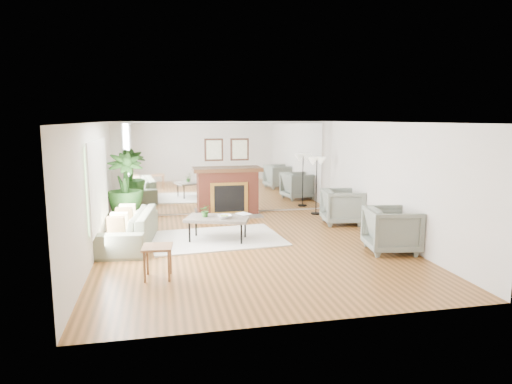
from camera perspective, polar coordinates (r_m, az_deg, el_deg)
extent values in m
plane|color=brown|center=(9.26, -0.44, -6.96)|extent=(7.00, 7.00, 0.00)
cube|color=silver|center=(8.90, -19.67, 0.08)|extent=(0.02, 7.00, 2.50)
cube|color=silver|center=(10.03, 16.54, 1.20)|extent=(0.02, 7.00, 2.50)
cube|color=silver|center=(12.41, -3.68, 3.02)|extent=(6.00, 0.02, 2.50)
cube|color=silver|center=(12.39, -3.67, 3.01)|extent=(5.40, 0.04, 2.40)
cube|color=#B2E09E|center=(9.28, -19.20, 1.08)|extent=(0.04, 2.40, 1.50)
cube|color=maroon|center=(12.29, -3.51, -0.09)|extent=(1.60, 0.40, 1.20)
cube|color=gold|center=(12.11, -3.36, -0.81)|extent=(1.00, 0.04, 0.85)
cube|color=black|center=(12.09, -3.34, -0.83)|extent=(0.80, 0.04, 0.70)
cube|color=#645C4F|center=(12.06, -3.24, -3.10)|extent=(1.70, 0.55, 0.03)
cube|color=#412915|center=(12.19, -3.53, 2.77)|extent=(1.85, 0.46, 0.10)
cube|color=black|center=(12.26, -5.29, 5.27)|extent=(0.50, 0.04, 0.60)
cube|color=black|center=(12.36, -2.06, 5.34)|extent=(0.50, 0.04, 0.60)
cube|color=silver|center=(9.93, -4.98, -5.80)|extent=(2.91, 2.19, 0.03)
cube|color=#645C4F|center=(9.66, -4.80, -3.32)|extent=(1.48, 1.14, 0.07)
cylinder|color=black|center=(9.59, -8.31, -5.08)|extent=(0.04, 0.04, 0.46)
cylinder|color=black|center=(9.37, -1.84, -5.33)|extent=(0.04, 0.04, 0.46)
cylinder|color=black|center=(10.10, -7.51, -4.34)|extent=(0.04, 0.04, 0.46)
cylinder|color=black|center=(9.89, -1.37, -4.55)|extent=(0.04, 0.04, 0.46)
imported|color=slate|center=(9.78, -15.65, -4.35)|extent=(1.19, 2.46, 0.69)
imported|color=gray|center=(11.45, 10.74, -1.79)|extent=(1.07, 1.05, 0.86)
imported|color=gray|center=(9.27, 16.63, -4.54)|extent=(1.10, 1.08, 0.88)
cube|color=#92623A|center=(7.58, -12.23, -6.75)|extent=(0.52, 0.52, 0.04)
cylinder|color=#92623A|center=(7.50, -13.76, -9.11)|extent=(0.04, 0.04, 0.51)
cylinder|color=#92623A|center=(7.46, -10.84, -9.10)|extent=(0.04, 0.04, 0.51)
cylinder|color=#92623A|center=(7.86, -13.42, -8.25)|extent=(0.04, 0.04, 0.51)
cylinder|color=#92623A|center=(7.82, -10.64, -8.23)|extent=(0.04, 0.04, 0.51)
cylinder|color=black|center=(11.43, -15.86, -3.27)|extent=(0.51, 0.51, 0.37)
imported|color=#325D22|center=(11.28, -16.05, 0.85)|extent=(1.07, 1.07, 1.51)
cylinder|color=black|center=(12.55, 7.48, -2.67)|extent=(0.26, 0.26, 0.04)
cylinder|color=black|center=(12.42, 7.55, 0.62)|extent=(0.03, 0.03, 1.49)
cone|color=beige|center=(12.30, 7.13, 3.83)|extent=(0.28, 0.28, 0.21)
cone|color=beige|center=(12.37, 8.11, 3.84)|extent=(0.28, 0.28, 0.21)
imported|color=#325D22|center=(9.67, -6.34, -2.34)|extent=(0.29, 0.26, 0.27)
imported|color=#92623A|center=(9.51, -3.94, -3.08)|extent=(0.31, 0.31, 0.07)
imported|color=#92623A|center=(9.79, -2.09, -2.86)|extent=(0.35, 0.39, 0.02)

